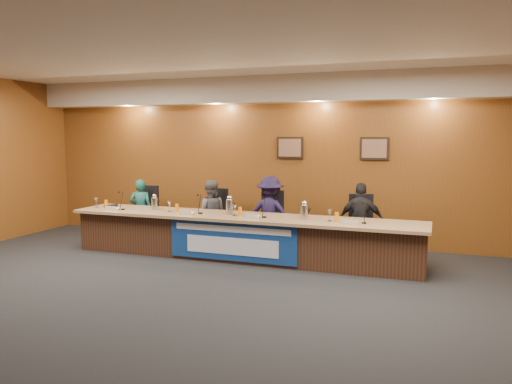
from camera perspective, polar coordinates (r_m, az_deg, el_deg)
floor at (r=6.52m, az=-9.66°, el=-12.32°), size 10.00×10.00×0.00m
ceiling at (r=6.27m, az=-10.25°, el=16.58°), size 10.00×8.00×0.04m
wall_back at (r=9.85m, az=1.71°, el=3.65°), size 10.00×0.04×3.20m
soffit at (r=9.64m, az=1.26°, el=11.62°), size 10.00×0.50×0.50m
dais_body at (r=8.52m, az=-1.70°, el=-5.29°), size 6.00×0.80×0.70m
dais_top at (r=8.40m, az=-1.83°, el=-2.85°), size 6.10×0.95×0.05m
banner at (r=8.13m, az=-2.78°, el=-5.65°), size 2.20×0.02×0.65m
banner_text_upper at (r=8.08m, az=-2.82°, el=-4.28°), size 2.00×0.01×0.10m
banner_text_lower at (r=8.14m, az=-2.81°, el=-6.21°), size 1.60×0.01×0.28m
wall_photo_left at (r=9.70m, az=3.91°, el=5.07°), size 0.52×0.04×0.42m
wall_photo_right at (r=9.38m, az=13.38°, el=4.86°), size 0.52×0.04×0.42m
panelist_a at (r=10.16m, az=-13.03°, el=-2.02°), size 0.52×0.42×1.23m
panelist_b at (r=9.42m, az=-5.25°, el=-2.45°), size 0.74×0.66×1.26m
panelist_c at (r=8.98m, az=1.63°, el=-2.53°), size 0.89×0.53×1.36m
panelist_d at (r=8.62m, az=11.92°, el=-3.26°), size 0.78×0.36×1.30m
office_chair_a at (r=10.26m, az=-12.71°, el=-2.68°), size 0.48×0.48×0.08m
office_chair_b at (r=9.54m, az=-4.99°, el=-3.24°), size 0.52×0.52×0.08m
office_chair_c at (r=9.11m, az=1.82°, el=-3.68°), size 0.58×0.58×0.08m
office_chair_d at (r=8.75m, az=11.98°, el=-4.25°), size 0.58×0.58×0.08m
nameplate_a at (r=9.33m, az=-16.23°, el=-1.73°), size 0.24×0.08×0.10m
microphone_a at (r=9.33m, az=-14.96°, el=-1.91°), size 0.07×0.07×0.02m
juice_glass_a at (r=9.66m, az=-16.75°, el=-1.30°), size 0.06×0.06×0.15m
water_glass_a at (r=9.74m, az=-17.78°, el=-1.19°), size 0.08×0.08×0.18m
nameplate_b at (r=8.54m, az=-8.09°, el=-2.29°), size 0.24×0.08×0.10m
microphone_b at (r=8.63m, az=-6.35°, el=-2.41°), size 0.07×0.07×0.02m
juice_glass_b at (r=8.83m, az=-9.01°, el=-1.82°), size 0.06×0.06×0.15m
water_glass_b at (r=8.93m, az=-9.85°, el=-1.64°), size 0.08×0.08×0.18m
nameplate_c at (r=8.08m, az=-0.61°, el=-2.73°), size 0.24×0.08×0.10m
microphone_c at (r=8.17m, az=0.96°, el=-2.88°), size 0.07×0.07×0.02m
juice_glass_c at (r=8.33m, az=-1.83°, el=-2.24°), size 0.06×0.06×0.15m
water_glass_c at (r=8.36m, az=-2.50°, el=-2.11°), size 0.08×0.08×0.18m
nameplate_d at (r=7.66m, az=10.65°, el=-3.35°), size 0.24×0.08×0.10m
microphone_d at (r=7.79m, az=12.25°, el=-3.48°), size 0.07×0.07×0.02m
juice_glass_d at (r=7.87m, az=9.21°, el=-2.84°), size 0.06×0.06×0.15m
water_glass_d at (r=7.90m, az=8.42°, el=-2.68°), size 0.08×0.08×0.18m
carafe_left at (r=9.16m, az=-11.49°, el=-1.33°), size 0.12×0.12×0.22m
carafe_mid at (r=8.49m, az=-3.03°, el=-1.72°), size 0.13×0.13×0.26m
carafe_right at (r=8.03m, az=5.56°, el=-2.30°), size 0.13×0.13×0.23m
speakerphone at (r=9.65m, az=-16.06°, el=-1.58°), size 0.32×0.32×0.05m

